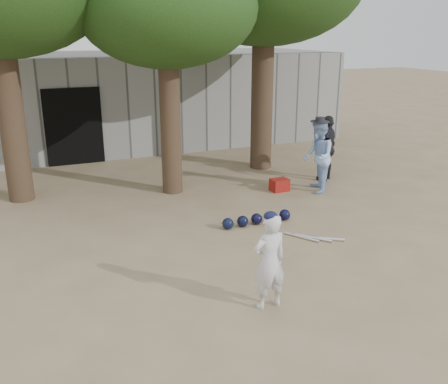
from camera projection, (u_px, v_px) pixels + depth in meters
name	position (u px, v px, depth m)	size (l,w,h in m)	color
ground	(214.00, 268.00, 8.25)	(70.00, 70.00, 0.00)	#937C5E
boy_player	(269.00, 262.00, 6.89)	(0.51, 0.34, 1.41)	silver
spectator_blue	(318.00, 157.00, 11.87)	(0.85, 0.66, 1.75)	#9ABDEE
spectator_dark	(327.00, 148.00, 12.85)	(0.99, 0.41, 1.69)	black
red_bag	(279.00, 185.00, 12.15)	(0.42, 0.32, 0.30)	maroon
back_building	(100.00, 100.00, 16.82)	(16.00, 5.24, 3.00)	gray
helmet_row	(257.00, 219.00, 10.05)	(1.51, 0.30, 0.23)	black
bat_pile	(313.00, 238.00, 9.38)	(0.89, 0.79, 0.06)	silver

